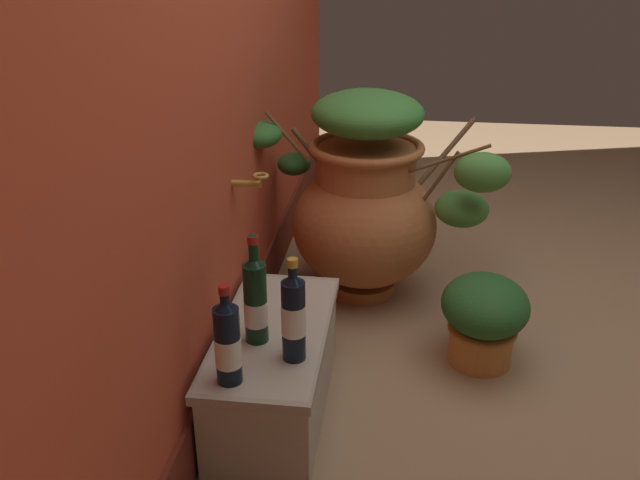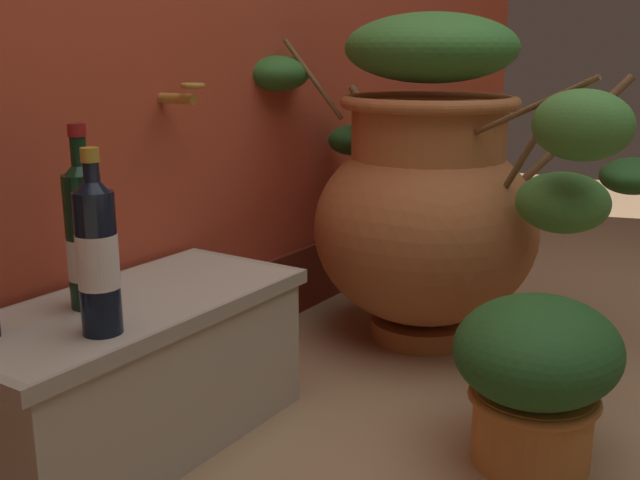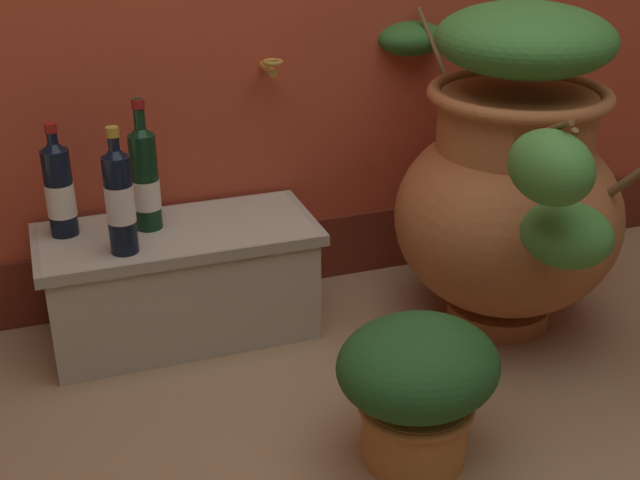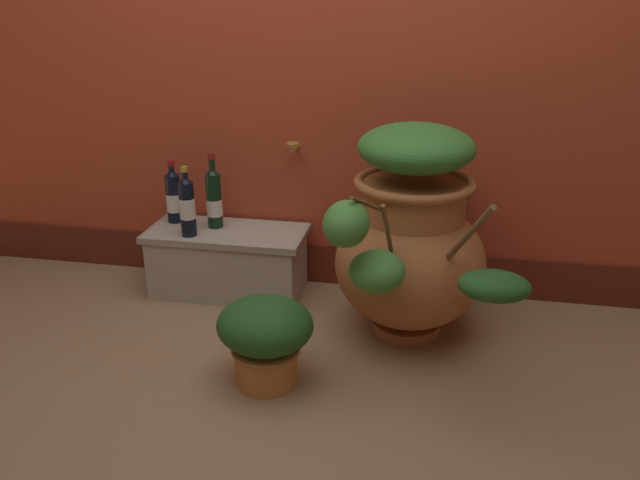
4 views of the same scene
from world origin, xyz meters
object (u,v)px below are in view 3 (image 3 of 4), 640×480
(wine_bottle_middle, at_px, (145,176))
(potted_shrub, at_px, (417,384))
(terracotta_urn, at_px, (513,183))
(wine_bottle_left, at_px, (119,197))
(wine_bottle_right, at_px, (59,188))

(wine_bottle_middle, height_order, potted_shrub, wine_bottle_middle)
(terracotta_urn, xyz_separation_m, potted_shrub, (-0.49, -0.45, -0.23))
(wine_bottle_left, height_order, wine_bottle_right, wine_bottle_left)
(wine_bottle_left, xyz_separation_m, wine_bottle_right, (-0.13, 0.16, -0.02))
(terracotta_urn, bearing_deg, potted_shrub, -136.86)
(terracotta_urn, distance_m, wine_bottle_left, 1.02)
(potted_shrub, bearing_deg, wine_bottle_middle, 120.94)
(wine_bottle_left, xyz_separation_m, potted_shrub, (0.52, -0.61, -0.27))
(terracotta_urn, relative_size, wine_bottle_left, 3.24)
(wine_bottle_left, relative_size, potted_shrub, 0.91)
(wine_bottle_left, height_order, wine_bottle_middle, wine_bottle_middle)
(wine_bottle_left, relative_size, wine_bottle_middle, 0.92)
(wine_bottle_middle, distance_m, wine_bottle_right, 0.22)
(wine_bottle_left, height_order, potted_shrub, wine_bottle_left)
(terracotta_urn, height_order, wine_bottle_middle, terracotta_urn)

